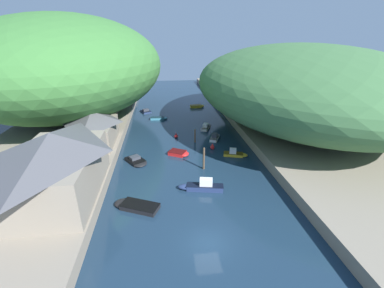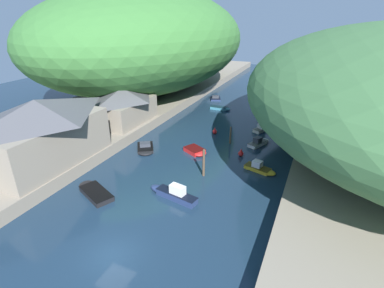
# 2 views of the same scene
# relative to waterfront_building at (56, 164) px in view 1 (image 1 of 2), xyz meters

# --- Properties ---
(water_surface) EXTENTS (130.00, 130.00, 0.00)m
(water_surface) POSITION_rel_waterfront_building_xyz_m (15.42, 22.10, -5.33)
(water_surface) COLOR #192D42
(water_surface) RESTS_ON ground
(left_bank) EXTENTS (22.00, 120.00, 1.53)m
(left_bank) POSITION_rel_waterfront_building_xyz_m (-6.74, 22.10, -4.57)
(left_bank) COLOR gray
(left_bank) RESTS_ON ground
(right_bank) EXTENTS (22.00, 120.00, 1.53)m
(right_bank) POSITION_rel_waterfront_building_xyz_m (37.59, 22.10, -4.57)
(right_bank) COLOR gray
(right_bank) RESTS_ON ground
(hillside_left) EXTENTS (39.14, 54.80, 20.89)m
(hillside_left) POSITION_rel_waterfront_building_xyz_m (-7.84, 34.57, 6.64)
(hillside_left) COLOR #387033
(hillside_left) RESTS_ON left_bank
(hillside_right) EXTENTS (39.21, 54.89, 15.33)m
(hillside_right) POSITION_rel_waterfront_building_xyz_m (38.69, 21.93, 3.86)
(hillside_right) COLOR #3D6B3D
(hillside_right) RESTS_ON right_bank
(waterfront_building) EXTENTS (8.75, 14.68, 7.36)m
(waterfront_building) POSITION_rel_waterfront_building_xyz_m (0.00, 0.00, 0.00)
(waterfront_building) COLOR gray
(waterfront_building) RESTS_ON left_bank
(boathouse_shed) EXTENTS (6.83, 10.53, 5.46)m
(boathouse_shed) POSITION_rel_waterfront_building_xyz_m (0.43, 14.94, -0.98)
(boathouse_shed) COLOR gray
(boathouse_shed) RESTS_ON left_bank
(right_bank_cottage) EXTENTS (5.23, 8.12, 4.77)m
(right_bank_cottage) POSITION_rel_waterfront_building_xyz_m (31.38, 23.03, -1.36)
(right_bank_cottage) COLOR gray
(right_bank_cottage) RESTS_ON right_bank
(boat_cabin_cruiser) EXTENTS (3.88, 1.76, 0.71)m
(boat_cabin_cruiser) POSITION_rel_waterfront_building_xyz_m (21.23, 41.23, -4.98)
(boat_cabin_cruiser) COLOR gold
(boat_cabin_cruiser) RESTS_ON water_surface
(boat_white_cruiser) EXTENTS (2.70, 4.14, 1.26)m
(boat_white_cruiser) POSITION_rel_waterfront_building_xyz_m (21.32, 18.16, -4.95)
(boat_white_cruiser) COLOR white
(boat_white_cruiser) RESTS_ON water_surface
(boat_mid_channel) EXTENTS (2.80, 4.38, 1.22)m
(boat_mid_channel) POSITION_rel_waterfront_building_xyz_m (20.66, 24.18, -4.96)
(boat_mid_channel) COLOR silver
(boat_mid_channel) RESTS_ON water_surface
(boat_far_upstream) EXTENTS (3.73, 3.17, 0.63)m
(boat_far_upstream) POSITION_rel_waterfront_building_xyz_m (14.16, 11.82, -5.02)
(boat_far_upstream) COLOR red
(boat_far_upstream) RESTS_ON water_surface
(boat_navy_launch) EXTENTS (4.07, 2.30, 1.22)m
(boat_navy_launch) POSITION_rel_waterfront_building_xyz_m (23.15, 10.43, -4.97)
(boat_navy_launch) COLOR gold
(boat_navy_launch) RESTS_ON water_surface
(boat_small_dinghy) EXTENTS (3.99, 1.54, 0.54)m
(boat_small_dinghy) POSITION_rel_waterfront_building_xyz_m (10.91, 31.68, -5.07)
(boat_small_dinghy) COLOR teal
(boat_small_dinghy) RESTS_ON water_surface
(boat_open_rowboat) EXTENTS (5.60, 3.89, 0.57)m
(boat_open_rowboat) POSITION_rel_waterfront_building_xyz_m (8.08, -1.52, -5.05)
(boat_open_rowboat) COLOR black
(boat_open_rowboat) RESTS_ON water_surface
(boat_yellow_tender) EXTENTS (3.28, 4.13, 0.88)m
(boat_yellow_tender) POSITION_rel_waterfront_building_xyz_m (7.28, 38.32, -5.06)
(boat_yellow_tender) COLOR navy
(boat_yellow_tender) RESTS_ON water_surface
(boat_near_quay) EXTENTS (5.86, 2.22, 1.64)m
(boat_near_quay) POSITION_rel_waterfront_building_xyz_m (16.02, 1.24, -4.83)
(boat_near_quay) COLOR navy
(boat_near_quay) RESTS_ON water_surface
(boat_red_skiff) EXTENTS (3.94, 4.50, 0.93)m
(boat_red_skiff) POSITION_rel_waterfront_building_xyz_m (7.39, 9.79, -5.03)
(boat_red_skiff) COLOR black
(boat_red_skiff) RESTS_ON water_surface
(mooring_post_second) EXTENTS (0.30, 0.30, 3.42)m
(mooring_post_second) POSITION_rel_waterfront_building_xyz_m (17.30, 6.66, -3.62)
(mooring_post_second) COLOR #4C3D2D
(mooring_post_second) RESTS_ON water_surface
(mooring_post_fourth) EXTENTS (0.26, 0.26, 2.56)m
(mooring_post_fourth) POSITION_rel_waterfront_building_xyz_m (17.34, 16.90, -4.04)
(mooring_post_fourth) COLOR brown
(mooring_post_fourth) RESTS_ON water_surface
(channel_buoy_near) EXTENTS (0.70, 0.70, 1.05)m
(channel_buoy_near) POSITION_rel_waterfront_building_xyz_m (14.05, 19.42, -4.92)
(channel_buoy_near) COLOR red
(channel_buoy_near) RESTS_ON water_surface
(channel_buoy_far) EXTENTS (0.71, 0.71, 1.06)m
(channel_buoy_far) POSITION_rel_waterfront_building_xyz_m (19.91, 13.46, -4.92)
(channel_buoy_far) COLOR red
(channel_buoy_far) RESTS_ON water_surface
(person_on_quay) EXTENTS (0.30, 0.42, 1.69)m
(person_on_quay) POSITION_rel_waterfront_building_xyz_m (1.93, 4.64, -2.83)
(person_on_quay) COLOR #282D3D
(person_on_quay) RESTS_ON left_bank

